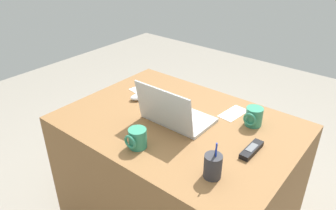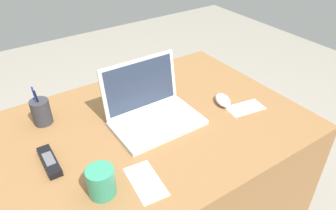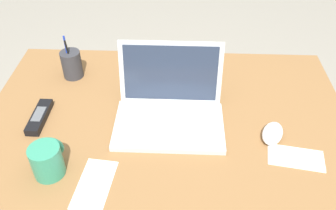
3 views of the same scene
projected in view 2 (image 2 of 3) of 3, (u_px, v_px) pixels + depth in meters
The scene contains 9 objects.
desk at pixel (155, 187), 1.50m from camera, with size 1.21×0.87×0.76m, color olive.
laptop at pixel (152, 110), 1.28m from camera, with size 0.35×0.26×0.23m.
computer_mouse at pixel (223, 100), 1.40m from camera, with size 0.06×0.10×0.03m, color white.
coffee_mug_white at pixel (121, 82), 1.47m from camera, with size 0.08×0.10×0.09m.
coffee_mug_tall at pixel (101, 181), 0.97m from camera, with size 0.09×0.10×0.10m.
cordless_phone at pixel (50, 162), 1.09m from camera, with size 0.05×0.16×0.03m.
pen_holder at pixel (41, 112), 1.27m from camera, with size 0.07×0.07×0.17m.
paper_note_near_laptop at pixel (245, 108), 1.38m from camera, with size 0.16×0.08×0.00m, color white.
paper_note_left at pixel (146, 182), 1.03m from camera, with size 0.09×0.17×0.00m, color white.
Camera 2 is at (-0.52, -0.89, 1.54)m, focal length 34.16 mm.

